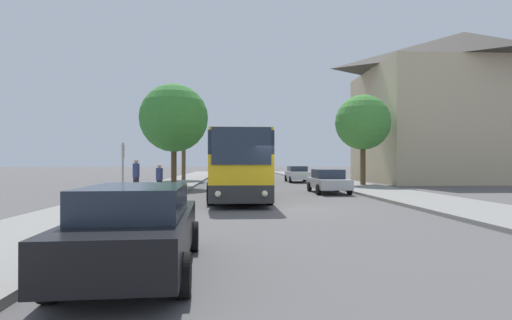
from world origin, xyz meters
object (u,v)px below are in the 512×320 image
(parked_car_left_curb, at_px, (137,226))
(tree_left_near, at_px, (174,118))
(bus_front, at_px, (239,165))
(tree_left_far, at_px, (184,119))
(parked_car_right_near, at_px, (328,181))
(pedestrian_waiting_far, at_px, (136,176))
(tree_right_near, at_px, (363,123))
(bus_middle, at_px, (237,164))
(parked_car_right_far, at_px, (297,174))
(bus_stop_sign, at_px, (123,165))
(pedestrian_waiting_near, at_px, (159,179))
(bus_rear, at_px, (235,163))

(parked_car_left_curb, relative_size, tree_left_near, 0.63)
(bus_front, relative_size, tree_left_near, 1.39)
(parked_car_left_curb, height_order, tree_left_far, tree_left_far)
(bus_front, xyz_separation_m, parked_car_right_near, (5.47, 3.52, -0.99))
(parked_car_right_near, height_order, pedestrian_waiting_far, pedestrian_waiting_far)
(parked_car_left_curb, distance_m, tree_right_near, 26.32)
(parked_car_right_near, bearing_deg, bus_middle, -65.16)
(tree_left_near, height_order, tree_right_near, tree_left_near)
(pedestrian_waiting_far, bearing_deg, tree_left_near, -92.87)
(parked_car_right_far, relative_size, tree_right_near, 0.68)
(bus_stop_sign, bearing_deg, tree_left_near, 87.97)
(parked_car_right_far, bearing_deg, pedestrian_waiting_near, 57.63)
(pedestrian_waiting_far, bearing_deg, parked_car_left_curb, 107.02)
(bus_front, bearing_deg, tree_right_near, 44.91)
(bus_middle, bearing_deg, parked_car_right_far, 16.51)
(tree_left_near, bearing_deg, pedestrian_waiting_far, -96.34)
(parked_car_right_far, height_order, bus_stop_sign, bus_stop_sign)
(parked_car_right_far, bearing_deg, tree_left_near, 36.15)
(bus_middle, bearing_deg, tree_right_near, -28.27)
(pedestrian_waiting_far, xyz_separation_m, tree_left_far, (0.26, 18.49, 5.05))
(pedestrian_waiting_far, bearing_deg, tree_left_far, -87.33)
(parked_car_right_near, relative_size, tree_right_near, 0.65)
(bus_rear, xyz_separation_m, pedestrian_waiting_near, (-4.16, -27.92, -0.87))
(pedestrian_waiting_near, bearing_deg, bus_rear, 132.32)
(pedestrian_waiting_far, bearing_deg, pedestrian_waiting_near, 167.24)
(pedestrian_waiting_far, distance_m, tree_left_near, 8.79)
(tree_left_near, bearing_deg, bus_rear, 76.89)
(pedestrian_waiting_far, xyz_separation_m, tree_left_near, (0.86, 7.79, 3.99))
(tree_left_far, bearing_deg, bus_rear, 60.09)
(tree_left_far, relative_size, tree_right_near, 1.18)
(pedestrian_waiting_far, height_order, tree_right_near, tree_right_near)
(bus_rear, height_order, bus_stop_sign, bus_rear)
(bus_stop_sign, relative_size, pedestrian_waiting_far, 1.35)
(bus_middle, relative_size, tree_left_near, 1.51)
(bus_middle, xyz_separation_m, pedestrian_waiting_near, (-4.29, -14.33, -0.78))
(bus_front, relative_size, parked_car_right_far, 2.21)
(bus_stop_sign, bearing_deg, pedestrian_waiting_far, 95.96)
(bus_rear, relative_size, parked_car_right_near, 2.67)
(bus_stop_sign, distance_m, pedestrian_waiting_near, 4.00)
(bus_front, distance_m, parked_car_right_near, 6.58)
(tree_left_far, bearing_deg, parked_car_left_curb, -84.31)
(bus_middle, relative_size, pedestrian_waiting_near, 6.96)
(tree_left_far, bearing_deg, tree_right_near, -34.10)
(tree_left_far, bearing_deg, pedestrian_waiting_far, -90.80)
(bus_rear, xyz_separation_m, tree_left_near, (-4.60, -19.75, 3.27))
(parked_car_right_near, height_order, tree_right_near, tree_right_near)
(parked_car_right_near, height_order, tree_left_far, tree_left_far)
(parked_car_right_near, height_order, tree_left_near, tree_left_near)
(bus_front, distance_m, tree_left_far, 21.04)
(pedestrian_waiting_far, bearing_deg, bus_front, 169.16)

